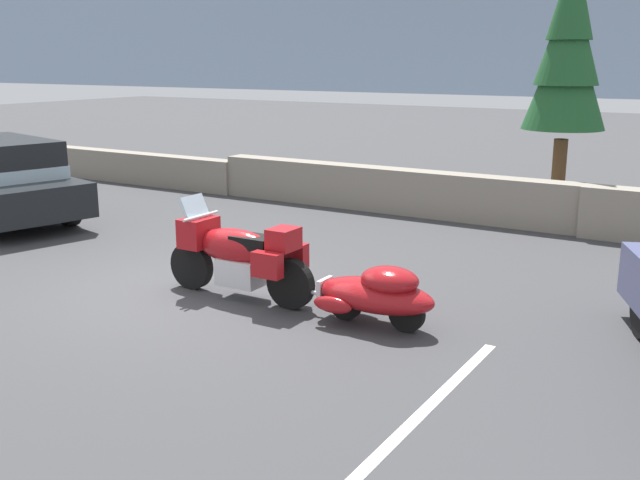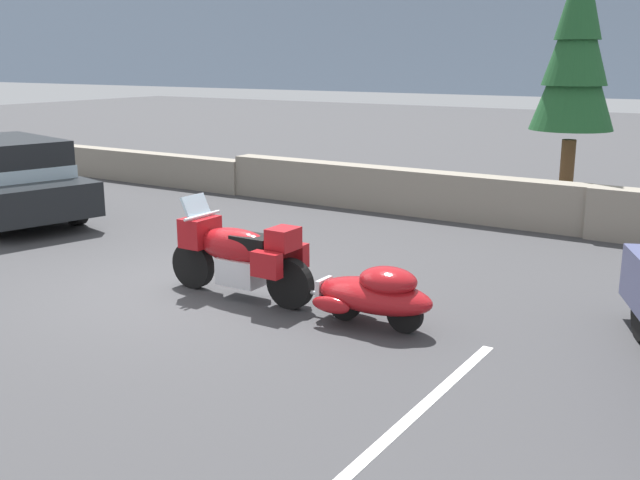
# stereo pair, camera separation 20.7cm
# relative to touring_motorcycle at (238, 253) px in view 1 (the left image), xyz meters

# --- Properties ---
(ground_plane) EXTENTS (80.00, 80.00, 0.00)m
(ground_plane) POSITION_rel_touring_motorcycle_xyz_m (-0.91, -0.20, -0.62)
(ground_plane) COLOR #38383A
(stone_guard_wall) EXTENTS (24.00, 0.61, 0.93)m
(stone_guard_wall) POSITION_rel_touring_motorcycle_xyz_m (-0.24, 6.20, -0.18)
(stone_guard_wall) COLOR gray
(stone_guard_wall) RESTS_ON ground
(touring_motorcycle) EXTENTS (2.31, 0.76, 1.33)m
(touring_motorcycle) POSITION_rel_touring_motorcycle_xyz_m (0.00, 0.00, 0.00)
(touring_motorcycle) COLOR black
(touring_motorcycle) RESTS_ON ground
(car_shaped_trailer) EXTENTS (2.20, 0.78, 0.76)m
(car_shaped_trailer) POSITION_rel_touring_motorcycle_xyz_m (2.06, 0.01, -0.21)
(car_shaped_trailer) COLOR black
(car_shaped_trailer) RESTS_ON ground
(pine_tree_tall) EXTENTS (1.66, 1.66, 5.32)m
(pine_tree_tall) POSITION_rel_touring_motorcycle_xyz_m (2.19, 8.02, 2.71)
(pine_tree_tall) COLOR brown
(pine_tree_tall) RESTS_ON ground
(parking_stripe_marker) EXTENTS (0.12, 3.60, 0.01)m
(parking_stripe_marker) POSITION_rel_touring_motorcycle_xyz_m (3.47, -1.70, -0.62)
(parking_stripe_marker) COLOR silver
(parking_stripe_marker) RESTS_ON ground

